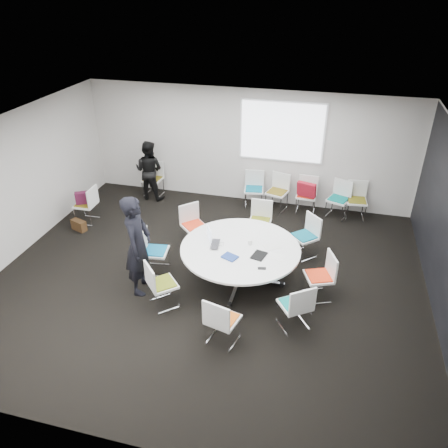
% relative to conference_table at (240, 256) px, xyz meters
% --- Properties ---
extents(room_shell, '(8.08, 7.08, 2.88)m').
position_rel_conference_table_xyz_m(room_shell, '(-0.49, -0.10, 0.86)').
color(room_shell, black).
rests_on(room_shell, ground).
extents(conference_table, '(2.18, 2.18, 0.73)m').
position_rel_conference_table_xyz_m(conference_table, '(0.00, 0.00, 0.00)').
color(conference_table, silver).
rests_on(conference_table, ground).
extents(projection_screen, '(1.90, 0.03, 1.35)m').
position_rel_conference_table_xyz_m(projection_screen, '(0.22, 3.36, 1.31)').
color(projection_screen, white).
rests_on(projection_screen, room_shell).
extents(chair_ring_a, '(0.59, 0.60, 0.88)m').
position_rel_conference_table_xyz_m(chair_ring_a, '(1.45, -0.14, -0.26)').
color(chair_ring_a, silver).
rests_on(chair_ring_a, ground).
extents(chair_ring_b, '(0.64, 0.64, 0.88)m').
position_rel_conference_table_xyz_m(chair_ring_b, '(1.08, 1.15, -0.26)').
color(chair_ring_b, silver).
rests_on(chair_ring_b, ground).
extents(chair_ring_c, '(0.46, 0.45, 0.88)m').
position_rel_conference_table_xyz_m(chair_ring_c, '(0.09, 1.52, -0.26)').
color(chair_ring_c, silver).
rests_on(chair_ring_c, ground).
extents(chair_ring_d, '(0.64, 0.64, 0.88)m').
position_rel_conference_table_xyz_m(chair_ring_d, '(-1.22, 1.00, -0.26)').
color(chair_ring_d, silver).
rests_on(chair_ring_d, ground).
extents(chair_ring_e, '(0.51, 0.52, 0.88)m').
position_rel_conference_table_xyz_m(chair_ring_e, '(-1.64, -0.11, -0.26)').
color(chair_ring_e, silver).
rests_on(chair_ring_e, ground).
extents(chair_ring_f, '(0.64, 0.64, 0.88)m').
position_rel_conference_table_xyz_m(chair_ring_f, '(-1.14, -1.03, -0.26)').
color(chair_ring_f, silver).
rests_on(chair_ring_f, ground).
extents(chair_ring_g, '(0.56, 0.55, 0.88)m').
position_rel_conference_table_xyz_m(chair_ring_g, '(0.08, -1.62, -0.26)').
color(chair_ring_g, silver).
rests_on(chair_ring_g, ground).
extents(chair_ring_h, '(0.63, 0.63, 0.88)m').
position_rel_conference_table_xyz_m(chair_ring_h, '(1.13, -1.00, -0.26)').
color(chair_ring_h, silver).
rests_on(chair_ring_h, ground).
extents(chair_back_a, '(0.52, 0.51, 0.88)m').
position_rel_conference_table_xyz_m(chair_back_a, '(-0.33, 3.06, -0.26)').
color(chair_back_a, silver).
rests_on(chair_back_a, ground).
extents(chair_back_b, '(0.57, 0.56, 0.88)m').
position_rel_conference_table_xyz_m(chair_back_b, '(0.24, 3.05, -0.26)').
color(chair_back_b, silver).
rests_on(chair_back_b, ground).
extents(chair_back_c, '(0.48, 0.47, 0.88)m').
position_rel_conference_table_xyz_m(chair_back_c, '(0.94, 3.06, -0.26)').
color(chair_back_c, silver).
rests_on(chair_back_c, ground).
extents(chair_back_d, '(0.59, 0.58, 0.88)m').
position_rel_conference_table_xyz_m(chair_back_d, '(1.69, 3.02, -0.26)').
color(chair_back_d, silver).
rests_on(chair_back_d, ground).
extents(chair_back_e, '(0.50, 0.49, 0.88)m').
position_rel_conference_table_xyz_m(chair_back_e, '(2.10, 3.07, -0.26)').
color(chair_back_e, silver).
rests_on(chair_back_e, ground).
extents(chair_spare_left, '(0.46, 0.47, 0.88)m').
position_rel_conference_table_xyz_m(chair_spare_left, '(-3.91, 1.32, -0.26)').
color(chair_spare_left, silver).
rests_on(chair_spare_left, ground).
extents(chair_person_back, '(0.50, 0.49, 0.88)m').
position_rel_conference_table_xyz_m(chair_person_back, '(-2.98, 3.03, -0.26)').
color(chair_person_back, silver).
rests_on(chair_person_back, ground).
extents(person_main, '(0.52, 0.73, 1.88)m').
position_rel_conference_table_xyz_m(person_main, '(-1.68, -0.69, 0.40)').
color(person_main, black).
rests_on(person_main, ground).
extents(person_back, '(0.78, 0.63, 1.52)m').
position_rel_conference_table_xyz_m(person_back, '(-2.98, 2.86, 0.22)').
color(person_back, black).
rests_on(person_back, ground).
extents(laptop, '(0.28, 0.39, 0.03)m').
position_rel_conference_table_xyz_m(laptop, '(-0.41, -0.03, 0.21)').
color(laptop, '#333338').
rests_on(laptop, conference_table).
extents(laptop_lid, '(0.16, 0.27, 0.22)m').
position_rel_conference_table_xyz_m(laptop_lid, '(-0.62, 0.12, 0.32)').
color(laptop_lid, silver).
rests_on(laptop_lid, conference_table).
extents(notebook_black, '(0.28, 0.34, 0.02)m').
position_rel_conference_table_xyz_m(notebook_black, '(0.38, -0.18, 0.20)').
color(notebook_black, black).
rests_on(notebook_black, conference_table).
extents(tablet_folio, '(0.32, 0.29, 0.03)m').
position_rel_conference_table_xyz_m(tablet_folio, '(-0.11, -0.36, 0.21)').
color(tablet_folio, navy).
rests_on(tablet_folio, conference_table).
extents(papers_right, '(0.37, 0.34, 0.00)m').
position_rel_conference_table_xyz_m(papers_right, '(0.55, 0.17, 0.20)').
color(papers_right, silver).
rests_on(papers_right, conference_table).
extents(papers_front, '(0.33, 0.26, 0.00)m').
position_rel_conference_table_xyz_m(papers_front, '(0.67, -0.14, 0.20)').
color(papers_front, white).
rests_on(papers_front, conference_table).
extents(cup, '(0.08, 0.08, 0.09)m').
position_rel_conference_table_xyz_m(cup, '(0.15, 0.15, 0.24)').
color(cup, white).
rests_on(cup, conference_table).
extents(phone, '(0.15, 0.10, 0.01)m').
position_rel_conference_table_xyz_m(phone, '(0.49, -0.55, 0.20)').
color(phone, black).
rests_on(phone, conference_table).
extents(maroon_bag, '(0.42, 0.31, 0.28)m').
position_rel_conference_table_xyz_m(maroon_bag, '(-3.93, 1.32, 0.08)').
color(maroon_bag, '#4A132D').
rests_on(maroon_bag, chair_spare_left).
extents(brown_bag, '(0.39, 0.27, 0.24)m').
position_rel_conference_table_xyz_m(brown_bag, '(-3.92, 0.92, -0.42)').
color(brown_bag, '#392412').
rests_on(brown_bag, ground).
extents(red_jacket, '(0.47, 0.28, 0.36)m').
position_rel_conference_table_xyz_m(red_jacket, '(0.94, 2.84, 0.16)').
color(red_jacket, maroon).
rests_on(red_jacket, chair_back_c).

